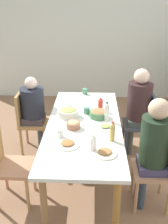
{
  "coord_description": "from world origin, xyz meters",
  "views": [
    {
      "loc": [
        2.95,
        0.11,
        2.21
      ],
      "look_at": [
        0.0,
        0.0,
        0.87
      ],
      "focal_mm": 43.47,
      "sensor_mm": 36.0,
      "label": 1
    }
  ],
  "objects_px": {
    "bottle_3": "(107,112)",
    "plate_2": "(105,152)",
    "bowl_1": "(99,114)",
    "bowl_2": "(73,125)",
    "person_2": "(139,104)",
    "chair_0": "(6,162)",
    "cup_3": "(60,133)",
    "chair_2": "(143,120)",
    "chair_3": "(160,165)",
    "chair_1": "(28,118)",
    "person_1": "(34,107)",
    "bottle_0": "(93,143)",
    "cup_0": "(87,111)",
    "cup_1": "(85,91)",
    "person_3": "(154,145)",
    "bowl_0": "(68,112)",
    "cup_2": "(70,109)",
    "plate_1": "(68,144)",
    "plate_0": "(105,127)",
    "bottle_2": "(100,104)",
    "dining_table": "(84,128)"
  },
  "relations": [
    {
      "from": "bottle_3",
      "to": "plate_2",
      "type": "bearing_deg",
      "value": -3.34
    },
    {
      "from": "bowl_1",
      "to": "bowl_2",
      "type": "distance_m",
      "value": 0.43
    },
    {
      "from": "bottle_3",
      "to": "person_2",
      "type": "bearing_deg",
      "value": 134.59
    },
    {
      "from": "chair_0",
      "to": "plate_2",
      "type": "xyz_separation_m",
      "value": [
        0.12,
        1.06,
        0.22
      ]
    },
    {
      "from": "person_2",
      "to": "cup_3",
      "type": "relative_size",
      "value": 10.83
    },
    {
      "from": "chair_2",
      "to": "chair_3",
      "type": "height_order",
      "value": "same"
    },
    {
      "from": "chair_1",
      "to": "cup_3",
      "type": "distance_m",
      "value": 1.09
    },
    {
      "from": "person_1",
      "to": "bottle_0",
      "type": "height_order",
      "value": "person_1"
    },
    {
      "from": "chair_0",
      "to": "bottle_0",
      "type": "relative_size",
      "value": 4.62
    },
    {
      "from": "bottle_0",
      "to": "cup_0",
      "type": "bearing_deg",
      "value": -174.37
    },
    {
      "from": "chair_2",
      "to": "cup_1",
      "type": "relative_size",
      "value": 7.99
    },
    {
      "from": "chair_1",
      "to": "chair_2",
      "type": "relative_size",
      "value": 1.0
    },
    {
      "from": "person_3",
      "to": "bowl_0",
      "type": "bearing_deg",
      "value": -127.54
    },
    {
      "from": "bowl_1",
      "to": "cup_2",
      "type": "bearing_deg",
      "value": -114.94
    },
    {
      "from": "chair_3",
      "to": "person_3",
      "type": "height_order",
      "value": "person_3"
    },
    {
      "from": "plate_1",
      "to": "bowl_1",
      "type": "relative_size",
      "value": 1.1
    },
    {
      "from": "bottle_3",
      "to": "cup_2",
      "type": "bearing_deg",
      "value": -119.39
    },
    {
      "from": "chair_0",
      "to": "plate_0",
      "type": "height_order",
      "value": "chair_0"
    },
    {
      "from": "cup_1",
      "to": "bottle_3",
      "type": "distance_m",
      "value": 0.98
    },
    {
      "from": "plate_2",
      "to": "bottle_2",
      "type": "height_order",
      "value": "bottle_2"
    },
    {
      "from": "chair_1",
      "to": "bottle_2",
      "type": "distance_m",
      "value": 1.08
    },
    {
      "from": "chair_0",
      "to": "person_2",
      "type": "relative_size",
      "value": 0.71
    },
    {
      "from": "person_1",
      "to": "bottle_0",
      "type": "bearing_deg",
      "value": 36.09
    },
    {
      "from": "chair_0",
      "to": "plate_2",
      "type": "height_order",
      "value": "chair_0"
    },
    {
      "from": "plate_1",
      "to": "plate_2",
      "type": "relative_size",
      "value": 1.02
    },
    {
      "from": "person_2",
      "to": "cup_1",
      "type": "relative_size",
      "value": 11.21
    },
    {
      "from": "person_1",
      "to": "bottle_0",
      "type": "xyz_separation_m",
      "value": [
        1.16,
        0.85,
        0.12
      ]
    },
    {
      "from": "bowl_1",
      "to": "dining_table",
      "type": "bearing_deg",
      "value": -45.08
    },
    {
      "from": "bowl_1",
      "to": "cup_1",
      "type": "xyz_separation_m",
      "value": [
        -0.83,
        -0.2,
        -0.01
      ]
    },
    {
      "from": "cup_3",
      "to": "bottle_2",
      "type": "distance_m",
      "value": 0.87
    },
    {
      "from": "plate_2",
      "to": "cup_0",
      "type": "bearing_deg",
      "value": -167.62
    },
    {
      "from": "dining_table",
      "to": "bottle_2",
      "type": "height_order",
      "value": "bottle_2"
    },
    {
      "from": "chair_3",
      "to": "chair_2",
      "type": "bearing_deg",
      "value": 180.0
    },
    {
      "from": "plate_2",
      "to": "cup_3",
      "type": "height_order",
      "value": "cup_3"
    },
    {
      "from": "chair_2",
      "to": "chair_1",
      "type": "bearing_deg",
      "value": -90.0
    },
    {
      "from": "chair_0",
      "to": "person_1",
      "type": "relative_size",
      "value": 0.8
    },
    {
      "from": "cup_2",
      "to": "person_1",
      "type": "bearing_deg",
      "value": -109.14
    },
    {
      "from": "plate_2",
      "to": "person_3",
      "type": "bearing_deg",
      "value": 103.73
    },
    {
      "from": "plate_1",
      "to": "bottle_3",
      "type": "distance_m",
      "value": 0.75
    },
    {
      "from": "cup_0",
      "to": "bottle_2",
      "type": "bearing_deg",
      "value": 119.98
    },
    {
      "from": "chair_3",
      "to": "bottle_2",
      "type": "xyz_separation_m",
      "value": [
        -0.93,
        -0.62,
        0.3
      ]
    },
    {
      "from": "person_1",
      "to": "dining_table",
      "type": "bearing_deg",
      "value": 53.65
    },
    {
      "from": "person_2",
      "to": "plate_1",
      "type": "xyz_separation_m",
      "value": [
        1.06,
        -0.89,
        -0.03
      ]
    },
    {
      "from": "chair_3",
      "to": "bowl_1",
      "type": "xyz_separation_m",
      "value": [
        -0.72,
        -0.65,
        0.26
      ]
    },
    {
      "from": "bowl_1",
      "to": "bottle_3",
      "type": "distance_m",
      "value": 0.15
    },
    {
      "from": "cup_0",
      "to": "bottle_0",
      "type": "xyz_separation_m",
      "value": [
        0.91,
        0.09,
        0.05
      ]
    },
    {
      "from": "dining_table",
      "to": "bowl_1",
      "type": "distance_m",
      "value": 0.28
    },
    {
      "from": "bottle_3",
      "to": "chair_1",
      "type": "bearing_deg",
      "value": -112.38
    },
    {
      "from": "bowl_2",
      "to": "bottle_3",
      "type": "height_order",
      "value": "bottle_3"
    },
    {
      "from": "chair_0",
      "to": "chair_1",
      "type": "distance_m",
      "value": 1.08
    }
  ]
}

